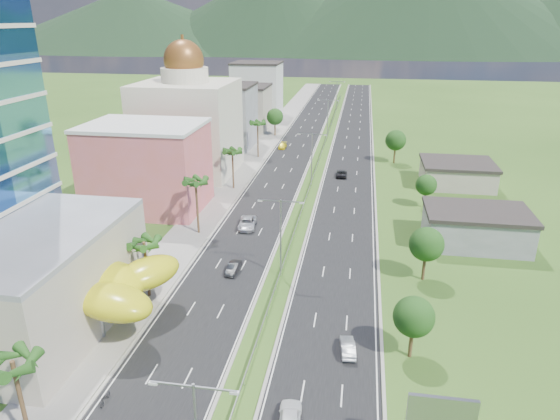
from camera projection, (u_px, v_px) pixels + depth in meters
The scene contains 36 objects.
ground at pixel (267, 316), 58.80m from camera, with size 500.00×500.00×0.00m, color #2D5119.
road_left at pixel (300, 140), 142.76m from camera, with size 11.00×260.00×0.04m, color black.
road_right at pixel (352, 142), 140.50m from camera, with size 11.00×260.00×0.04m, color black.
sidewalk_left at pixel (267, 139), 144.18m from camera, with size 7.00×260.00×0.12m, color gray.
median_guardrail at pixel (320, 155), 124.84m from camera, with size 0.10×216.06×0.76m.
streetlight_median_b at pixel (281, 230), 65.57m from camera, with size 6.04×0.25×11.00m.
streetlight_median_c at pixel (312, 154), 102.39m from camera, with size 6.04×0.25×11.00m.
streetlight_median_d at pixel (328, 114), 143.81m from camera, with size 6.04×0.25×11.00m.
streetlight_median_e at pixel (337, 93), 185.23m from camera, with size 6.04×0.25×11.00m.
lime_canopy at pixel (86, 282), 56.33m from camera, with size 18.00×15.00×7.40m.
pink_shophouse at pixel (147, 168), 89.77m from camera, with size 20.00×15.00×15.00m, color #D66058.
domed_building at pixel (188, 122), 109.55m from camera, with size 20.00×20.00×28.70m.
midrise_grey at pixel (223, 117), 133.62m from camera, with size 16.00×15.00×16.00m, color gray.
midrise_beige at pixel (242, 109), 154.41m from camera, with size 16.00×15.00×13.00m, color #A79A8A.
midrise_white at pixel (257, 90), 174.68m from camera, with size 16.00×15.00×18.00m, color silver.
billboard at pixel (441, 416), 38.08m from camera, with size 5.20×0.35×6.20m.
shed_near at pixel (476, 229), 76.69m from camera, with size 15.00×10.00×5.00m, color gray.
shed_far at pixel (457, 175), 104.11m from camera, with size 14.00×12.00×4.40m, color #A79A8A.
palm_tree_a at pixel (13, 366), 38.00m from camera, with size 3.60×3.60×9.10m.
palm_tree_b at pixel (144, 245), 60.43m from camera, with size 3.60×3.60×8.10m.
palm_tree_c at pixel (196, 183), 78.32m from camera, with size 3.60×3.60×9.60m.
palm_tree_d at pixel (232, 153), 99.84m from camera, with size 3.60×3.60×8.60m.
palm_tree_e at pixel (258, 124), 122.57m from camera, with size 3.60×3.60×9.40m.
leafy_tree_lfar at pixel (275, 117), 146.57m from camera, with size 4.90×4.90×8.05m.
leafy_tree_ra at pixel (414, 317), 50.07m from camera, with size 4.20×4.20×6.90m.
leafy_tree_rb at pixel (427, 244), 65.12m from camera, with size 4.55×4.55×7.47m.
leafy_tree_rc at pixel (426, 185), 90.73m from camera, with size 3.85×3.85×6.33m.
leafy_tree_rd at pixel (396, 140), 118.51m from camera, with size 4.90×4.90×8.05m.
mountain_ridge at pixel (420, 55), 463.96m from camera, with size 860.00×140.00×90.00m, color black, non-canonical shape.
car_dark_left at pixel (233, 268), 68.58m from camera, with size 1.40×4.00×1.32m, color black.
car_silver_mid_left at pixel (247, 223), 83.11m from camera, with size 2.68×5.81×1.61m, color #B2B3BA.
car_yellow_far_left at pixel (283, 146), 133.83m from camera, with size 1.88×4.62×1.34m, color yellow.
car_white_near_right at pixel (290, 419), 42.56m from camera, with size 1.97×4.89×1.66m, color white.
car_silver_right at pixel (348, 347), 52.08m from camera, with size 1.41×4.05×1.33m, color #B3B6BB.
car_dark_far_right at pixel (342, 173), 109.98m from camera, with size 2.26×4.90×1.36m, color black.
motorcycle at pixel (105, 397), 45.32m from camera, with size 0.57×1.88×1.20m, color black.
Camera 1 is at (9.63, -49.43, 32.86)m, focal length 32.00 mm.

